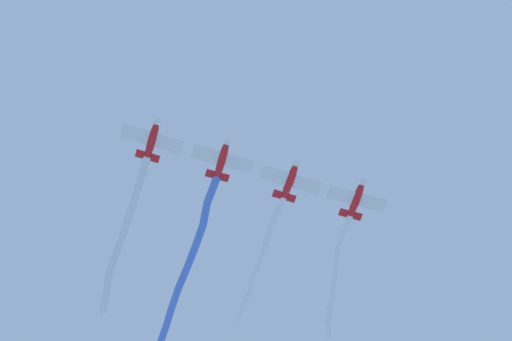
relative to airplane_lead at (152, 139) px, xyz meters
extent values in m
ellipsoid|color=red|center=(-0.06, 0.11, -0.01)|extent=(3.17, 4.82, 1.00)
sphere|color=white|center=(1.03, -1.97, -0.01)|extent=(1.15, 1.15, 0.85)
ellipsoid|color=black|center=(0.23, -0.44, 0.36)|extent=(1.16, 1.40, 0.54)
cube|color=white|center=(0.02, -0.04, -0.15)|extent=(7.11, 4.80, 0.13)
cube|color=red|center=(-1.02, 1.93, 0.08)|extent=(2.91, 2.13, 0.11)
cube|color=white|center=(-0.97, 1.85, 0.60)|extent=(0.64, 1.05, 1.38)
cylinder|color=white|center=(-1.85, 3.47, -0.04)|extent=(2.18, 2.83, 1.06)
cylinder|color=white|center=(-3.26, 6.02, 0.11)|extent=(2.48, 3.21, 1.29)
cylinder|color=white|center=(-4.65, 8.46, 0.16)|extent=(2.16, 2.61, 1.16)
cylinder|color=white|center=(-6.03, 10.84, 0.27)|extent=(2.50, 3.10, 1.44)
cylinder|color=white|center=(-7.47, 13.21, 0.45)|extent=(2.21, 2.65, 1.00)
cylinder|color=white|center=(-8.80, 15.40, 0.43)|extent=(2.15, 2.73, 1.05)
cylinder|color=white|center=(-9.97, 17.90, 0.46)|extent=(2.04, 3.07, 1.15)
cylinder|color=white|center=(-11.08, 20.47, 0.70)|extent=(2.26, 2.85, 1.55)
sphere|color=white|center=(-1.20, 2.28, -0.07)|extent=(0.95, 0.95, 0.95)
sphere|color=white|center=(-2.50, 4.65, 0.00)|extent=(0.95, 0.95, 0.95)
sphere|color=white|center=(-4.03, 7.40, 0.23)|extent=(0.95, 0.95, 0.95)
sphere|color=white|center=(-5.28, 9.53, 0.10)|extent=(0.95, 0.95, 0.95)
sphere|color=white|center=(-6.77, 12.15, 0.43)|extent=(0.95, 0.95, 0.95)
sphere|color=white|center=(-8.16, 14.27, 0.46)|extent=(0.95, 0.95, 0.95)
sphere|color=white|center=(-9.44, 16.54, 0.40)|extent=(0.95, 0.95, 0.95)
sphere|color=white|center=(-10.50, 19.26, 0.51)|extent=(0.95, 0.95, 0.95)
sphere|color=white|center=(-11.65, 21.68, 0.89)|extent=(0.95, 0.95, 0.95)
ellipsoid|color=red|center=(7.28, 3.95, 0.29)|extent=(3.06, 4.85, 1.00)
sphere|color=white|center=(8.32, 1.85, 0.29)|extent=(1.14, 1.14, 0.85)
ellipsoid|color=black|center=(7.55, 3.40, 0.66)|extent=(1.14, 1.40, 0.54)
cube|color=white|center=(7.36, 3.80, 0.15)|extent=(7.16, 4.65, 0.13)
cube|color=red|center=(6.38, 5.81, 0.38)|extent=(2.92, 2.07, 0.11)
cube|color=white|center=(6.42, 5.72, 0.90)|extent=(0.61, 1.06, 1.38)
cylinder|color=#4C75DB|center=(5.36, 7.60, 0.32)|extent=(2.57, 3.35, 1.17)
cylinder|color=#4C75DB|center=(3.96, 10.48, 0.47)|extent=(2.09, 3.20, 1.18)
cylinder|color=#4C75DB|center=(2.56, 13.42, 0.63)|extent=(2.58, 3.48, 1.17)
cylinder|color=#4C75DB|center=(0.93, 16.27, 0.83)|extent=(2.50, 3.15, 1.27)
cylinder|color=#4C75DB|center=(-0.72, 18.99, 1.04)|extent=(2.60, 3.26, 1.18)
cylinder|color=#4C75DB|center=(-2.36, 21.84, 1.34)|extent=(2.59, 3.38, 1.55)
cylinder|color=#4C75DB|center=(-3.87, 24.76, 1.81)|extent=(2.53, 3.33, 1.65)
cylinder|color=#4C75DB|center=(-5.29, 27.47, 2.13)|extent=(2.28, 2.97, 1.12)
sphere|color=#4C75DB|center=(6.20, 6.16, 0.23)|extent=(0.93, 0.93, 0.93)
sphere|color=#4C75DB|center=(4.52, 9.04, 0.40)|extent=(0.93, 0.93, 0.93)
sphere|color=#4C75DB|center=(3.40, 11.91, 0.55)|extent=(0.93, 0.93, 0.93)
sphere|color=#4C75DB|center=(1.71, 14.94, 0.71)|extent=(0.93, 0.93, 0.93)
sphere|color=#4C75DB|center=(0.14, 17.61, 0.95)|extent=(0.93, 0.93, 0.93)
sphere|color=#4C75DB|center=(-1.59, 20.38, 1.12)|extent=(0.93, 0.93, 0.93)
sphere|color=#4C75DB|center=(-3.14, 23.31, 1.56)|extent=(0.93, 0.93, 0.93)
sphere|color=#4C75DB|center=(-4.60, 26.21, 2.07)|extent=(0.93, 0.93, 0.93)
ellipsoid|color=red|center=(14.63, 7.80, -0.01)|extent=(3.19, 4.81, 1.00)
sphere|color=white|center=(15.72, 5.72, -0.01)|extent=(1.15, 1.15, 0.85)
ellipsoid|color=black|center=(14.91, 7.25, 0.36)|extent=(1.17, 1.40, 0.54)
cube|color=white|center=(14.70, 7.65, -0.15)|extent=(7.10, 4.82, 0.13)
cube|color=red|center=(13.66, 9.62, 0.08)|extent=(2.91, 2.13, 0.11)
cube|color=white|center=(13.71, 9.53, 0.60)|extent=(0.64, 1.05, 1.38)
cylinder|color=white|center=(12.81, 11.05, -0.01)|extent=(2.01, 2.53, 0.88)
cylinder|color=white|center=(11.54, 13.24, 0.13)|extent=(1.91, 2.57, 0.95)
cylinder|color=white|center=(10.50, 15.60, 0.57)|extent=(1.85, 2.80, 1.70)
cylinder|color=white|center=(9.34, 18.06, 1.10)|extent=(2.17, 2.79, 1.16)
cylinder|color=white|center=(8.15, 20.21, 1.37)|extent=(1.74, 2.21, 1.03)
cylinder|color=white|center=(7.27, 22.24, 1.64)|extent=(1.68, 2.46, 1.28)
cylinder|color=white|center=(6.29, 24.28, 2.20)|extent=(2.04, 2.31, 1.66)
cylinder|color=white|center=(5.18, 26.25, 2.81)|extent=(1.89, 2.40, 1.36)
sphere|color=white|center=(13.48, 9.97, -0.07)|extent=(0.71, 0.71, 0.71)
sphere|color=white|center=(12.13, 12.12, 0.05)|extent=(0.71, 0.71, 0.71)
sphere|color=white|center=(10.94, 14.35, 0.21)|extent=(0.71, 0.71, 0.71)
sphere|color=white|center=(10.05, 16.85, 0.94)|extent=(0.71, 0.71, 0.71)
sphere|color=white|center=(8.64, 19.27, 1.27)|extent=(0.71, 0.71, 0.71)
sphere|color=white|center=(7.66, 21.14, 1.47)|extent=(0.71, 0.71, 0.71)
sphere|color=white|center=(6.87, 23.34, 1.82)|extent=(0.71, 0.71, 0.71)
sphere|color=white|center=(5.70, 25.23, 2.58)|extent=(0.71, 0.71, 0.71)
sphere|color=white|center=(4.67, 27.28, 3.04)|extent=(0.71, 0.71, 0.71)
ellipsoid|color=red|center=(21.97, 11.64, 0.29)|extent=(3.06, 4.86, 1.00)
sphere|color=white|center=(22.99, 9.53, 0.29)|extent=(1.14, 1.14, 0.85)
ellipsoid|color=black|center=(22.24, 11.09, 0.66)|extent=(1.14, 1.40, 0.54)
cube|color=white|center=(22.04, 11.49, 0.15)|extent=(7.16, 4.64, 0.13)
cube|color=red|center=(21.06, 13.50, 0.38)|extent=(2.92, 2.07, 0.11)
cube|color=white|center=(21.11, 13.41, 0.90)|extent=(0.61, 1.06, 1.38)
cylinder|color=white|center=(20.30, 14.83, 0.38)|extent=(2.02, 2.38, 1.22)
cylinder|color=white|center=(19.27, 16.90, 0.66)|extent=(1.81, 2.48, 1.23)
cylinder|color=white|center=(18.54, 19.24, 0.64)|extent=(1.61, 2.71, 1.37)
cylinder|color=white|center=(17.99, 21.72, 0.56)|extent=(1.50, 2.61, 1.14)
cylinder|color=white|center=(17.47, 24.08, 0.70)|extent=(1.42, 2.46, 1.04)
cylinder|color=white|center=(16.82, 26.47, 0.72)|extent=(1.62, 2.73, 0.92)
cylinder|color=white|center=(16.26, 28.98, 0.70)|extent=(1.14, 2.64, 0.88)
sphere|color=white|center=(20.89, 13.85, 0.23)|extent=(0.78, 0.78, 0.78)
sphere|color=white|center=(19.71, 15.82, 0.53)|extent=(0.78, 0.78, 0.78)
sphere|color=white|center=(18.82, 17.99, 0.80)|extent=(0.78, 0.78, 0.78)
sphere|color=white|center=(18.25, 20.50, 0.48)|extent=(0.78, 0.78, 0.78)
sphere|color=white|center=(17.72, 22.93, 0.65)|extent=(0.78, 0.78, 0.78)
sphere|color=white|center=(17.22, 25.22, 0.76)|extent=(0.78, 0.78, 0.78)
sphere|color=white|center=(16.41, 27.71, 0.69)|extent=(0.78, 0.78, 0.78)
sphere|color=white|center=(16.12, 30.26, 0.71)|extent=(0.78, 0.78, 0.78)
camera|label=1|loc=(16.08, -23.17, -74.22)|focal=48.46mm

